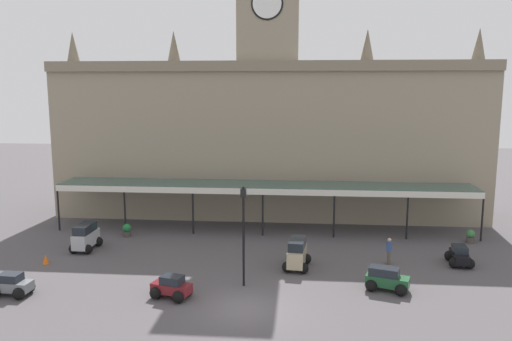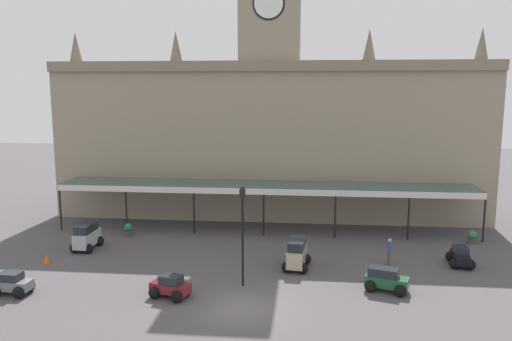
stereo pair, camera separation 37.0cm
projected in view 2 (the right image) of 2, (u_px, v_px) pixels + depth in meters
The scene contains 14 objects.
ground_plane at pixel (242, 309), 25.03m from camera, with size 140.00×140.00×0.00m, color #4F4A4D.
station_building at pixel (270, 131), 42.62m from camera, with size 35.29×6.11×20.69m.
entrance_canopy at pixel (265, 186), 38.05m from camera, with size 31.22×3.26×3.60m.
car_maroon_sedan at pixel (170, 288), 26.32m from camera, with size 2.22×1.88×1.19m.
car_silver_van at pixel (87, 237), 34.11m from camera, with size 1.63×2.42×1.77m.
car_grey_sedan at pixel (12, 285), 26.72m from camera, with size 2.10×1.60×1.19m.
car_beige_van at pixel (297, 255), 30.53m from camera, with size 1.77×2.49×1.77m.
car_green_estate at pixel (386, 281), 27.11m from camera, with size 2.42×1.98×1.27m.
car_black_sedan at pixel (460, 257), 31.02m from camera, with size 1.62×2.11×1.19m.
pedestrian_beside_cars at pixel (389, 250), 31.07m from camera, with size 0.34×0.39×1.67m.
victorian_lamppost at pixel (243, 226), 27.38m from camera, with size 0.30×0.30×5.57m.
traffic_cone at pixel (47, 258), 31.49m from camera, with size 0.40×0.40×0.59m, color orange.
planter_near_kerb at pixel (128, 230), 37.13m from camera, with size 0.60×0.60×0.96m.
planter_forecourt_centre at pixel (472, 237), 35.34m from camera, with size 0.60×0.60×0.96m.
Camera 2 is at (3.05, -23.40, 10.80)m, focal length 35.63 mm.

